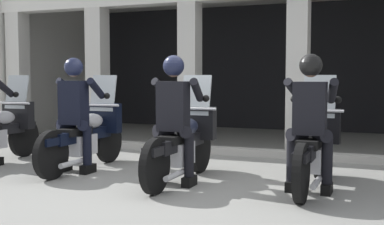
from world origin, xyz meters
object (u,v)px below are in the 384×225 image
Objects in this scene: motorcycle_left at (87,134)px; motorcycle_right at (313,146)px; police_officer_left at (75,105)px; motorcycle_center at (184,142)px; police_officer_center at (174,109)px; police_officer_right at (310,111)px.

motorcycle_right is (3.19, -0.00, 0.00)m from motorcycle_left.
police_officer_left is 0.78× the size of motorcycle_center.
police_officer_center is 1.00× the size of police_officer_right.
motorcycle_right is at bearing 15.22° from police_officer_center.
police_officer_center is (1.60, -0.22, 0.00)m from police_officer_left.
police_officer_center is 1.61m from police_officer_right.
police_officer_center is at bearing -23.34° from motorcycle_left.
motorcycle_center is (1.60, -0.22, 0.00)m from motorcycle_left.
motorcycle_left and motorcycle_right have the same top height.
motorcycle_center is 0.52m from police_officer_center.
motorcycle_center is 1.66m from police_officer_right.
police_officer_left and police_officer_right have the same top height.
motorcycle_right is (1.60, 0.50, -0.44)m from police_officer_center.
police_officer_center is at bearing -176.77° from police_officer_right.
motorcycle_left and motorcycle_center have the same top height.
police_officer_left is 3.19m from police_officer_right.
motorcycle_right is 0.52m from police_officer_right.
police_officer_right is (1.60, -0.07, 0.44)m from motorcycle_center.
motorcycle_right is (1.60, 0.22, 0.00)m from motorcycle_center.
police_officer_left is 1.61m from police_officer_center.
police_officer_center is at bearing -13.67° from police_officer_left.
motorcycle_left is at bearing 169.99° from motorcycle_center.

